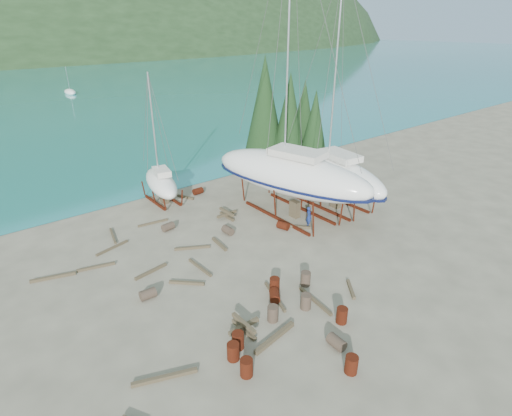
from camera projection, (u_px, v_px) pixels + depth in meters
ground at (272, 261)px, 26.02m from camera, size 600.00×600.00×0.00m
far_house_right at (43, 52)px, 176.42m from camera, size 6.60×5.60×5.60m
cypress_near_right at (289, 117)px, 39.19m from camera, size 3.60×3.60×10.00m
cypress_mid_right at (314, 127)px, 38.99m from camera, size 3.06×3.06×8.50m
cypress_back_left at (265, 107)px, 39.39m from camera, size 4.14×4.14×11.50m
cypress_far_right at (304, 117)px, 41.84m from camera, size 3.24×3.24×9.00m
moored_boat_mid at (70, 92)px, 88.21m from camera, size 2.00×5.00×6.05m
large_sailboat_near at (290, 174)px, 31.08m from camera, size 7.36×14.34×21.68m
large_sailboat_far at (333, 172)px, 32.91m from camera, size 4.98×11.86×18.18m
small_sailboat_shore at (161, 182)px, 34.08m from camera, size 3.48×7.02×10.76m
worker at (309, 217)px, 30.19m from camera, size 0.59×0.70×1.64m
drum_0 at (246, 368)px, 17.42m from camera, size 0.58×0.58×0.88m
drum_1 at (336, 342)px, 19.02m from camera, size 0.63×0.91×0.58m
drum_3 at (351, 365)px, 17.58m from camera, size 0.58×0.58×0.88m
drum_4 at (198, 191)px, 36.21m from camera, size 0.90×0.62×0.58m
drum_5 at (306, 279)px, 23.50m from camera, size 0.58×0.58×0.88m
drum_6 at (283, 226)px, 30.01m from camera, size 0.81×1.01×0.58m
drum_7 at (342, 315)px, 20.55m from camera, size 0.58×0.58×0.88m
drum_9 at (168, 227)px, 29.85m from camera, size 0.94×0.68×0.58m
drum_10 at (238, 340)px, 18.92m from camera, size 0.58×0.58×0.88m
drum_11 at (228, 230)px, 29.34m from camera, size 0.59×0.89×0.58m
drum_12 at (275, 296)px, 22.27m from camera, size 0.99×1.05×0.58m
drum_13 at (233, 352)px, 18.27m from camera, size 0.58×0.58×0.88m
drum_14 at (275, 285)px, 22.96m from camera, size 0.58×0.58×0.88m
drum_15 at (148, 294)px, 22.41m from camera, size 0.92×0.64×0.58m
drum_16 at (273, 313)px, 20.68m from camera, size 0.58×0.58×0.88m
drum_17 at (306, 301)px, 21.57m from camera, size 0.58×0.58×0.88m
timber_0 at (113, 236)px, 29.04m from camera, size 0.65×2.41×0.14m
timber_1 at (297, 227)px, 30.26m from camera, size 1.48×1.60×0.19m
timber_2 at (53, 277)px, 24.24m from camera, size 2.49×0.93×0.19m
timber_3 at (275, 296)px, 22.56m from camera, size 0.99×2.69×0.15m
timber_4 at (151, 271)px, 24.83m from camera, size 2.27×0.53×0.17m
timber_5 at (315, 301)px, 22.19m from camera, size 0.53×2.76×0.16m
timber_6 at (186, 197)px, 35.45m from camera, size 0.87×1.60×0.19m
timber_7 at (351, 289)px, 23.16m from camera, size 1.24×1.47×0.17m
timber_8 at (219, 244)px, 27.90m from camera, size 0.39×1.97×0.19m
timber_9 at (153, 223)px, 30.92m from camera, size 2.36×0.47×0.15m
timber_10 at (192, 248)px, 27.45m from camera, size 2.22×1.33×0.16m
timber_11 at (200, 267)px, 25.24m from camera, size 0.25×2.46×0.15m
timber_12 at (187, 283)px, 23.73m from camera, size 1.64×1.62×0.17m
timber_14 at (165, 377)px, 17.37m from camera, size 2.73×1.20×0.18m
timber_15 at (112, 248)px, 27.46m from camera, size 2.45×0.76×0.15m
timber_16 at (275, 338)px, 19.54m from camera, size 2.80×0.63×0.23m
timber_17 at (96, 267)px, 25.29m from camera, size 2.27×0.76×0.16m
timber_pile_fore at (244, 326)px, 20.00m from camera, size 1.80×1.80×0.60m
timber_pile_aft at (227, 214)px, 31.80m from camera, size 1.80×1.80×0.60m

